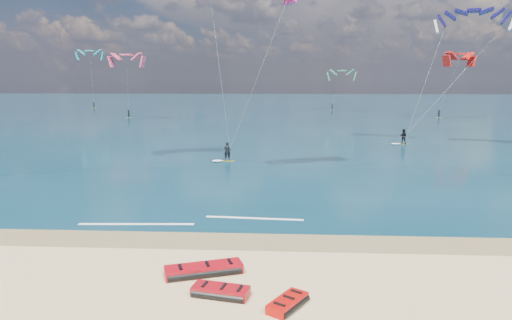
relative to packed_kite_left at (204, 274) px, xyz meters
The scene contains 10 objects.
ground 40.67m from the packed_kite_left, 92.47° to the left, with size 320.00×320.00×0.00m, color tan.
wet_sand_strip 4.04m from the packed_kite_left, 115.76° to the left, with size 320.00×2.40×0.01m, color brown.
sea 104.65m from the packed_kite_left, 90.96° to the left, with size 320.00×200.00×0.04m, color #0B303D.
packed_kite_left is the anchor object (origin of this frame).
packed_kite_mid 1.90m from the packed_kite_left, 63.06° to the right, with size 2.12×1.08×0.39m, color #A60B13, non-canonical shape.
packed_kite_right 3.91m from the packed_kite_left, 37.30° to the right, with size 1.78×0.98×0.36m, color red, non-canonical shape.
kitesurfer_main 22.45m from the packed_kite_left, 91.74° to the left, with size 8.77×7.89×16.31m.
kitesurfer_far 40.13m from the packed_kite_left, 60.04° to the left, with size 12.12×4.98×15.51m.
shoreline_foam 6.45m from the packed_kite_left, 104.52° to the left, with size 11.37×1.88×0.01m.
distant_kites 78.46m from the packed_kite_left, 95.09° to the left, with size 82.20×28.87×13.69m.
Camera 1 is at (4.59, -16.63, 7.25)m, focal length 32.00 mm.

